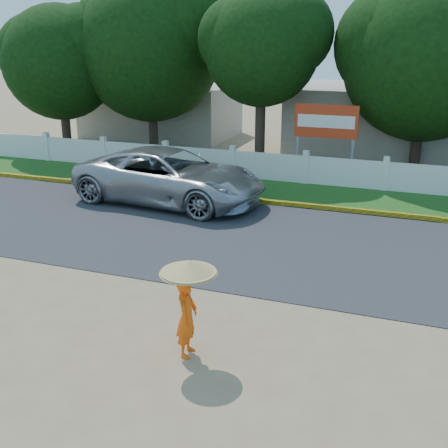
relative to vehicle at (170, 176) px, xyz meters
The scene contains 11 objects.
ground 8.15m from the vehicle, 61.50° to the right, with size 120.00×120.00×0.00m, color #9E8460.
road 4.75m from the vehicle, 34.10° to the right, with size 60.00×7.00×0.02m, color #38383A.
grass_verge 4.76m from the vehicle, 34.28° to the left, with size 60.00×3.50×0.03m, color #2D601E.
curb 4.06m from the vehicle, 13.59° to the left, with size 40.00×0.18×0.16m, color yellow.
fence 5.63m from the vehicle, 46.59° to the left, with size 40.00×0.10×1.10m, color silver.
building_near 12.89m from the vehicle, 57.76° to the left, with size 10.00×6.00×3.20m, color #B7AD99.
building_far 13.38m from the vehicle, 117.31° to the left, with size 8.00×5.00×2.80m, color #B7AD99.
vehicle is the anchor object (origin of this frame).
monk_with_parasol 9.82m from the vehicle, 62.74° to the right, with size 1.04×1.04×1.88m.
billboard 6.89m from the vehicle, 49.87° to the left, with size 2.50×0.13×2.95m.
tree_row 8.22m from the vehicle, 81.45° to the left, with size 27.03×7.68×8.33m.
Camera 1 is at (4.35, -9.86, 5.65)m, focal length 45.00 mm.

